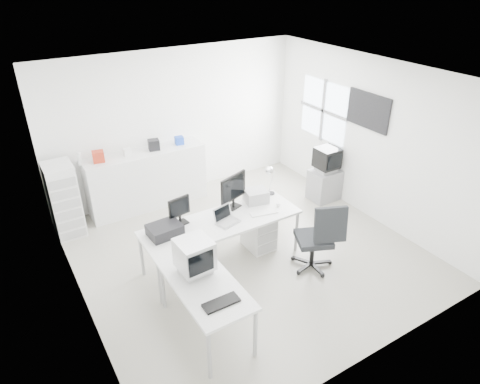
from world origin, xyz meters
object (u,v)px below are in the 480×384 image
main_desk (222,242)px  filing_cabinet (64,200)px  lcd_monitor_small (179,211)px  lcd_monitor_large (233,191)px  side_desk (206,307)px  inkjet_printer (165,230)px  laptop (228,217)px  laser_printer (256,196)px  office_chair (314,236)px  sideboard (147,179)px  crt_tv (327,160)px  drawer_pedestal (259,231)px  crt_monitor (194,257)px  tv_cabinet (324,185)px

main_desk → filing_cabinet: (-1.82, 2.06, 0.27)m
lcd_monitor_small → lcd_monitor_large: (0.90, 0.00, 0.07)m
side_desk → inkjet_printer: inkjet_printer is taller
filing_cabinet → laptop: bearing=-49.1°
main_desk → laser_printer: 0.91m
office_chair → filing_cabinet: filing_cabinet is taller
sideboard → filing_cabinet: 1.52m
lcd_monitor_large → filing_cabinet: bearing=120.5°
inkjet_printer → laptop: 0.92m
laser_printer → crt_tv: 1.99m
drawer_pedestal → crt_monitor: (-1.55, -0.90, 0.68)m
side_desk → laptop: (0.90, 1.00, 0.48)m
laser_printer → filing_cabinet: bearing=155.7°
laser_printer → crt_tv: size_ratio=0.70×
inkjet_printer → laser_printer: bearing=0.7°
drawer_pedestal → tv_cabinet: 2.09m
lcd_monitor_small → sideboard: size_ratio=0.20×
office_chair → filing_cabinet: (-2.93, 2.86, 0.09)m
sideboard → office_chair: bearing=-65.1°
laser_printer → filing_cabinet: size_ratio=0.27×
laser_printer → filing_cabinet: filing_cabinet is taller
drawer_pedestal → sideboard: bearing=114.8°
side_desk → inkjet_printer: (0.00, 1.20, 0.45)m
drawer_pedestal → lcd_monitor_large: bearing=150.3°
lcd_monitor_small → sideboard: lcd_monitor_small is taller
laptop → laser_printer: bearing=10.0°
side_desk → lcd_monitor_large: (1.20, 1.35, 0.66)m
drawer_pedestal → laser_printer: size_ratio=1.72×
crt_tv → drawer_pedestal: bearing=-161.3°
side_desk → lcd_monitor_small: 1.50m
main_desk → office_chair: bearing=-36.0°
drawer_pedestal → sideboard: 2.45m
tv_cabinet → crt_tv: size_ratio=1.19×
drawer_pedestal → lcd_monitor_small: 1.43m
lcd_monitor_small → crt_monitor: crt_monitor is taller
lcd_monitor_large → laser_printer: bearing=-24.0°
main_desk → laptop: size_ratio=7.38×
side_desk → filing_cabinet: size_ratio=1.09×
side_desk → crt_monitor: bearing=90.0°
lcd_monitor_large → office_chair: bearing=-74.1°
drawer_pedestal → lcd_monitor_small: lcd_monitor_small is taller
lcd_monitor_small → tv_cabinet: bearing=-1.4°
inkjet_printer → tv_cabinet: (3.53, 0.62, -0.53)m
drawer_pedestal → main_desk: bearing=-175.9°
drawer_pedestal → crt_tv: 2.15m
filing_cabinet → inkjet_printer: bearing=-63.6°
drawer_pedestal → crt_monitor: bearing=-149.9°
crt_monitor → crt_tv: (3.53, 1.57, -0.15)m
crt_tv → lcd_monitor_small: bearing=-171.7°
side_desk → crt_tv: crt_tv is taller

